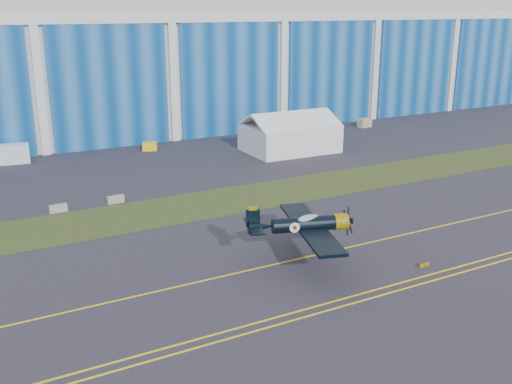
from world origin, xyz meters
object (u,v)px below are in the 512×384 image
warbird (304,224)px  tent (290,131)px  tug (150,146)px  shipping_container (7,154)px

warbird → tent: 44.86m
tent → tug: tent is taller
shipping_container → tug: shipping_container is taller
shipping_container → tug: (21.63, -2.15, -0.73)m
warbird → tent: bearing=77.1°
warbird → tent: tent is taller
warbird → shipping_container: 55.61m
shipping_container → tug: 21.75m
tug → warbird: bearing=-68.9°
tent → tug: 23.07m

